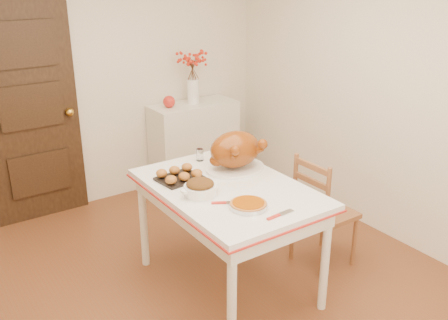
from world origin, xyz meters
TOP-DOWN VIEW (x-y plane):
  - floor at (0.00, 0.00)m, footprint 3.50×4.00m
  - wall_back at (0.00, 2.00)m, footprint 3.50×0.00m
  - wall_right at (1.75, 0.00)m, footprint 0.00×4.00m
  - door_back at (-0.70, 1.97)m, footprint 0.85×0.06m
  - sideboard at (0.90, 1.78)m, footprint 0.92×0.41m
  - kitchen_table at (0.12, 0.01)m, footprint 0.94×1.38m
  - chair_oak at (0.95, -0.16)m, footprint 0.41×0.41m
  - berry_vase at (0.90, 1.78)m, footprint 0.28×0.28m
  - apple at (0.61, 1.78)m, footprint 0.12×0.12m
  - turkey_platter at (0.34, 0.23)m, footprint 0.47×0.38m
  - pumpkin_pie at (0.03, -0.35)m, footprint 0.26×0.26m
  - stuffing_dish at (-0.12, -0.01)m, footprint 0.34×0.31m
  - rolls_tray at (-0.11, 0.30)m, footprint 0.33×0.27m
  - pie_server at (0.13, -0.54)m, footprint 0.22×0.08m
  - carving_knife at (-0.02, -0.24)m, footprint 0.26×0.19m
  - drinking_glass at (0.22, 0.54)m, footprint 0.06×0.06m
  - shaker_pair at (0.40, 0.58)m, footprint 0.10×0.06m

SIDE VIEW (x-z plane):
  - floor at x=0.00m, z-range 0.00..0.00m
  - kitchen_table at x=0.12m, z-range 0.00..0.83m
  - sideboard at x=0.90m, z-range 0.00..0.92m
  - chair_oak at x=0.95m, z-range 0.00..0.93m
  - pie_server at x=0.13m, z-range 0.83..0.84m
  - carving_knife at x=-0.02m, z-range 0.83..0.84m
  - pumpkin_pie at x=0.03m, z-range 0.83..0.88m
  - rolls_tray at x=-0.11m, z-range 0.83..0.91m
  - shaker_pair at x=0.40m, z-range 0.83..0.92m
  - drinking_glass at x=0.22m, z-range 0.83..0.92m
  - stuffing_dish at x=-0.12m, z-range 0.83..0.93m
  - turkey_platter at x=0.34m, z-range 0.83..1.12m
  - apple at x=0.61m, z-range 0.92..1.05m
  - door_back at x=-0.70m, z-range 0.00..2.06m
  - berry_vase at x=0.90m, z-range 0.92..1.46m
  - wall_back at x=0.00m, z-range 0.00..2.50m
  - wall_right at x=1.75m, z-range 0.00..2.50m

